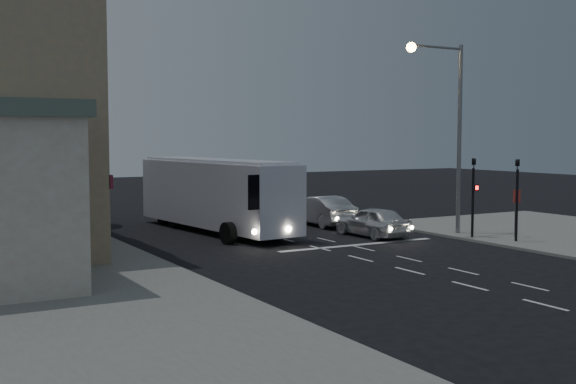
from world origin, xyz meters
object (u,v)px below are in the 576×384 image
tour_bus (215,193)px  car_sedan_c (230,198)px  car_suv (373,222)px  traffic_signal_main (473,188)px  traffic_signal_side (517,190)px  streetlight (449,116)px  regulatory_sign (516,205)px  car_sedan_a (321,211)px  car_sedan_b (270,203)px  car_extra (195,193)px  street_tree (55,142)px

tour_bus → car_sedan_c: size_ratio=2.49×
car_suv → traffic_signal_main: size_ratio=1.04×
traffic_signal_side → car_suv: bearing=130.0°
car_suv → streetlight: (3.24, -1.60, 5.01)m
tour_bus → regulatory_sign: tour_bus is taller
traffic_signal_side → car_sedan_a: bearing=111.5°
car_sedan_b → car_extra: (-0.75, 10.23, -0.02)m
regulatory_sign → car_sedan_a: bearing=118.7°
street_tree → car_extra: bearing=40.4°
car_suv → traffic_signal_main: (3.50, -3.02, 1.69)m
car_suv → regulatory_sign: bearing=140.0°
car_sedan_b → traffic_signal_main: 14.66m
traffic_signal_side → streetlight: bearing=105.7°
regulatory_sign → car_extra: bearing=102.2°
car_sedan_b → regulatory_sign: regulatory_sign is taller
traffic_signal_main → street_tree: 21.38m
car_sedan_a → car_sedan_c: 11.40m
car_sedan_b → street_tree: size_ratio=0.77×
traffic_signal_main → car_extra: bearing=98.8°
car_suv → traffic_signal_side: traffic_signal_side is taller
car_sedan_a → car_sedan_b: bearing=-90.0°
car_sedan_b → traffic_signal_side: traffic_signal_side is taller
car_sedan_c → regulatory_sign: regulatory_sign is taller
traffic_signal_main → regulatory_sign: (1.70, -1.01, -0.82)m
tour_bus → traffic_signal_main: size_ratio=2.95×
car_suv → streetlight: bearing=151.6°
streetlight → street_tree: streetlight is taller
car_sedan_c → traffic_signal_main: size_ratio=1.19×
car_sedan_b → street_tree: bearing=18.1°
tour_bus → regulatory_sign: (10.98, -9.39, -0.38)m
tour_bus → car_sedan_b: tour_bus is taller
car_extra → traffic_signal_side: size_ratio=1.00×
car_sedan_c → regulatory_sign: (5.06, -20.43, 0.92)m
traffic_signal_main → car_suv: bearing=139.2°
tour_bus → car_extra: bearing=65.4°
car_sedan_b → street_tree: (-12.75, 0.01, 3.81)m
traffic_signal_side → streetlight: streetlight is taller
street_tree → traffic_signal_side: bearing=-44.5°
car_sedan_c → car_extra: 5.07m
traffic_signal_main → traffic_signal_side: same height
tour_bus → street_tree: street_tree is taller
car_sedan_b → regulatory_sign: 16.00m
tour_bus → car_suv: tour_bus is taller
car_sedan_a → car_sedan_c: (-0.12, 11.40, -0.12)m
car_suv → car_sedan_b: car_suv is taller
car_sedan_a → traffic_signal_side: bearing=113.2°
car_suv → traffic_signal_side: (4.20, -5.00, 1.69)m
car_sedan_b → car_sedan_c: bearing=-68.4°
car_extra → car_suv: bearing=104.0°
tour_bus → traffic_signal_main: 12.51m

